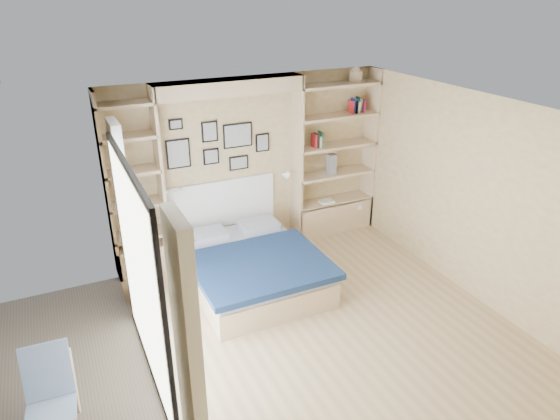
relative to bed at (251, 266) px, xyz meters
name	(u,v)px	position (x,y,z in m)	size (l,w,h in m)	color
ground	(323,322)	(0.44, -1.13, -0.27)	(4.50, 4.50, 0.00)	tan
room_shell	(242,197)	(0.05, 0.39, 0.81)	(4.50, 4.50, 4.50)	#CFB67E
bed	(251,266)	(0.00, 0.00, 0.00)	(1.63, 2.12, 1.07)	#CFB585
photo_gallery	(217,145)	(-0.02, 1.09, 1.34)	(1.48, 0.02, 0.82)	black
reading_lamps	(235,183)	(0.14, 0.87, 0.83)	(1.92, 0.12, 0.15)	silver
shelf_decor	(326,127)	(1.60, 0.93, 1.45)	(3.46, 0.23, 2.03)	#A51E1E
deck_chair	(49,394)	(-2.47, -1.39, 0.08)	(0.47, 0.74, 0.72)	tan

